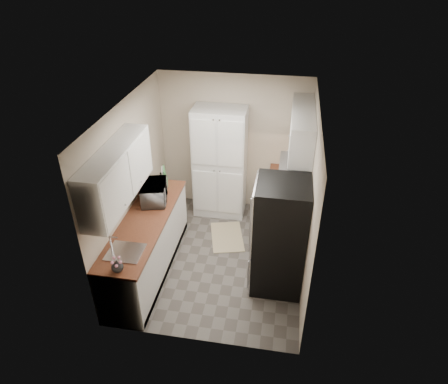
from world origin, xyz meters
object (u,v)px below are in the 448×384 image
object	(u,v)px
pantry_cabinet	(220,163)
electric_range	(283,225)
microwave	(154,192)
wine_bottle	(161,182)
refrigerator	(280,237)
toaster_oven	(294,171)

from	to	relation	value
pantry_cabinet	electric_range	xyz separation A→B (m)	(1.17, -0.93, -0.52)
microwave	wine_bottle	size ratio (longest dim) A/B	1.94
microwave	wine_bottle	world-z (taller)	microwave
pantry_cabinet	wine_bottle	bearing A→B (deg)	-131.24
refrigerator	toaster_oven	size ratio (longest dim) A/B	5.10
electric_range	toaster_oven	world-z (taller)	electric_range
electric_range	wine_bottle	distance (m)	2.05
electric_range	microwave	world-z (taller)	microwave
refrigerator	microwave	size ratio (longest dim) A/B	3.15
refrigerator	wine_bottle	distance (m)	2.11
electric_range	refrigerator	world-z (taller)	refrigerator
microwave	wine_bottle	distance (m)	0.34
refrigerator	toaster_oven	distance (m)	1.63
pantry_cabinet	refrigerator	bearing A→B (deg)	-56.54
electric_range	wine_bottle	xyz separation A→B (m)	(-1.96, 0.03, 0.58)
toaster_oven	microwave	bearing A→B (deg)	-151.47
electric_range	refrigerator	bearing A→B (deg)	-92.48
electric_range	refrigerator	xyz separation A→B (m)	(-0.03, -0.80, 0.37)
pantry_cabinet	wine_bottle	distance (m)	1.19
pantry_cabinet	electric_range	bearing A→B (deg)	-38.22
pantry_cabinet	refrigerator	xyz separation A→B (m)	(1.14, -1.73, -0.15)
pantry_cabinet	toaster_oven	world-z (taller)	pantry_cabinet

